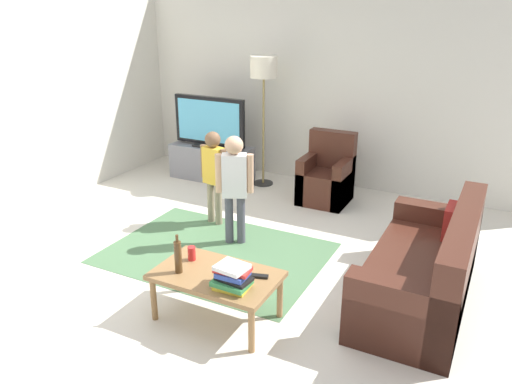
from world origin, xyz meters
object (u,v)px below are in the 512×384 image
floor_lamp (264,74)px  tv_stand (212,163)px  soda_can (192,253)px  couch (429,273)px  child_near_tv (214,169)px  child_center (234,180)px  plate (229,267)px  coffee_table (216,279)px  tv (209,122)px  bottle (178,256)px  tv_remote (257,276)px  book_stack (233,277)px  armchair (327,179)px

floor_lamp → tv_stand: bearing=-168.8°
soda_can → couch: bearing=27.5°
child_near_tv → child_center: child_center is taller
couch → plate: (-1.44, -0.91, 0.14)m
child_center → floor_lamp: bearing=107.3°
plate → coffee_table: bearing=-112.7°
tv → bottle: tv is taller
tv → floor_lamp: 1.05m
tv → soda_can: tv is taller
tv_remote → book_stack: bearing=-130.3°
bottle → tv_remote: bearing=20.1°
tv_stand → couch: 3.87m
tv → child_near_tv: 1.56m
child_near_tv → coffee_table: 1.94m
bottle → plate: 0.43m
armchair → child_near_tv: bearing=-126.0°
child_center → bottle: 1.44m
floor_lamp → child_near_tv: bearing=-86.3°
tv → tv_remote: size_ratio=6.47×
child_center → child_near_tv: bearing=144.0°
tv_remote → soda_can: soda_can is taller
book_stack → bottle: bearing=179.9°
floor_lamp → child_center: floor_lamp is taller
bottle → tv_remote: (0.60, 0.22, -0.13)m
armchair → book_stack: 3.04m
soda_can → tv_remote: bearing=0.0°
coffee_table → bottle: (-0.28, -0.12, 0.19)m
tv_stand → plate: bearing=-55.5°
tv_stand → bottle: size_ratio=3.63×
armchair → child_near_tv: (-0.92, -1.27, 0.36)m
couch → plate: bearing=-147.7°
couch → bottle: size_ratio=5.44×
child_near_tv → tv_remote: size_ratio=6.48×
floor_lamp → child_near_tv: 1.71m
child_near_tv → child_center: size_ratio=0.93×
soda_can → armchair: bearing=85.9°
bottle → tv_remote: size_ratio=1.95×
child_near_tv → tv_remote: 2.04m
bottle → plate: (0.33, 0.24, -0.13)m
coffee_table → plate: size_ratio=4.55×
floor_lamp → plate: (1.17, -2.96, -1.12)m
tv → child_near_tv: (0.86, -1.29, -0.19)m
tv_stand → book_stack: size_ratio=4.02×
floor_lamp → tv_remote: size_ratio=10.47×
child_center → book_stack: 1.62m
tv_remote → child_near_tv: bearing=115.1°
couch → coffee_table: 1.81m
couch → soda_can: bearing=-152.5°
floor_lamp → book_stack: size_ratio=5.96×
tv → coffee_table: size_ratio=1.10×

